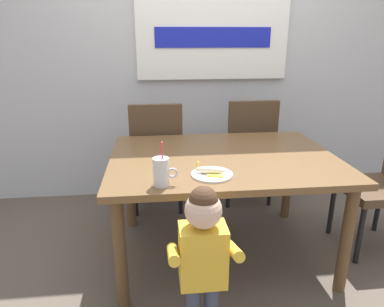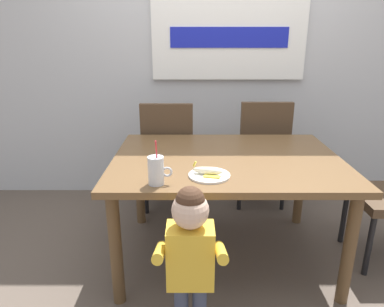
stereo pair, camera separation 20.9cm
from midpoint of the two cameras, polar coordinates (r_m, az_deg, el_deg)
name	(u,v)px [view 2 (the right image)]	position (r m, az deg, el deg)	size (l,w,h in m)	color
ground_plane	(222,254)	(2.56, 7.45, -16.13)	(24.00, 24.00, 0.00)	brown
back_wall	(216,37)	(3.23, 5.93, 18.48)	(6.40, 0.17, 2.90)	silver
dining_table	(225,169)	(2.26, 8.13, -2.65)	(1.45, 1.07, 0.73)	brown
dining_chair_left	(167,150)	(2.94, -2.13, 0.55)	(0.44, 0.44, 0.96)	#4C3826
dining_chair_right	(260,147)	(3.09, 13.09, 0.95)	(0.44, 0.44, 0.96)	#4C3826
toddler_standing	(189,249)	(1.66, 3.26, -15.51)	(0.33, 0.24, 0.84)	#3F4760
milk_cup	(155,172)	(1.79, -2.80, -3.14)	(0.13, 0.09, 0.25)	silver
snack_plate	(208,175)	(1.92, 5.79, -3.65)	(0.23, 0.23, 0.01)	white
peeled_banana	(207,171)	(1.90, 5.63, -2.96)	(0.18, 0.13, 0.07)	#F4EAC6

